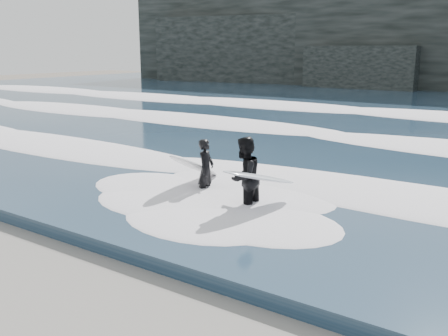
% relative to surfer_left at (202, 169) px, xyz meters
% --- Properties ---
extents(sea, '(90.00, 52.00, 0.30)m').
position_rel_surfer_left_xyz_m(sea, '(-0.11, 21.99, -0.65)').
color(sea, '#20374C').
rests_on(sea, ground).
extents(foam_near, '(60.00, 3.20, 0.20)m').
position_rel_surfer_left_xyz_m(foam_near, '(-0.11, 1.99, -0.40)').
color(foam_near, white).
rests_on(foam_near, sea).
extents(foam_mid, '(60.00, 4.00, 0.24)m').
position_rel_surfer_left_xyz_m(foam_mid, '(-0.11, 8.99, -0.38)').
color(foam_mid, white).
rests_on(foam_mid, sea).
extents(foam_far, '(60.00, 4.80, 0.30)m').
position_rel_surfer_left_xyz_m(foam_far, '(-0.11, 17.99, -0.35)').
color(foam_far, white).
rests_on(foam_far, sea).
extents(surfer_left, '(1.04, 2.17, 1.58)m').
position_rel_surfer_left_xyz_m(surfer_left, '(0.00, 0.00, 0.00)').
color(surfer_left, black).
rests_on(surfer_left, ground).
extents(surfer_right, '(1.37, 2.19, 1.88)m').
position_rel_surfer_left_xyz_m(surfer_right, '(1.70, -0.62, 0.15)').
color(surfer_right, black).
rests_on(surfer_right, ground).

